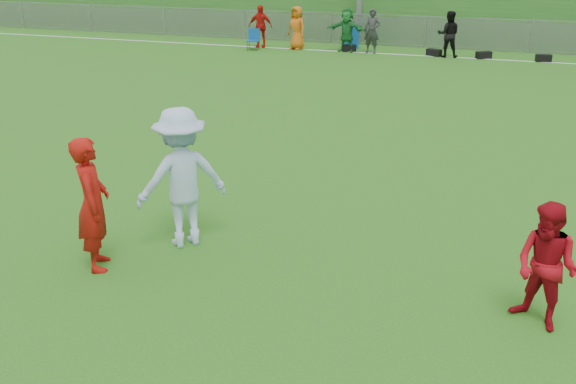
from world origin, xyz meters
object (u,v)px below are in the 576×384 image
at_px(player_red_center, 546,267).
at_px(player_blue, 182,178).
at_px(player_red_left, 93,204).
at_px(recycling_bin, 352,37).

height_order(player_red_center, player_blue, player_blue).
distance_m(player_red_left, recycling_bin, 19.62).
height_order(player_red_left, player_blue, player_blue).
bearing_deg(player_blue, recycling_bin, -128.27).
relative_size(player_red_center, recycling_bin, 1.69).
bearing_deg(player_blue, player_red_left, 8.64).
xyz_separation_m(player_red_center, recycling_bin, (-6.71, 19.21, -0.31)).
bearing_deg(player_red_center, player_blue, -154.14).
bearing_deg(player_red_left, player_blue, -67.77).
bearing_deg(recycling_bin, player_blue, -84.22).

